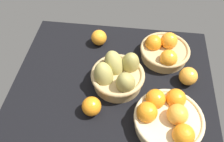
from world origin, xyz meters
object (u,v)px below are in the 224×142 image
basket_center_pears (118,74)px  loose_orange_side_gap (188,76)px  loose_orange_back_gap (99,38)px  basket_near_right (168,118)px  loose_orange_front_gap (92,106)px  basket_far_right (164,51)px

basket_center_pears → loose_orange_side_gap: (28.68, 3.91, -1.61)cm
basket_center_pears → loose_orange_side_gap: basket_center_pears is taller
basket_center_pears → loose_orange_back_gap: 25.24cm
basket_near_right → loose_orange_front_gap: basket_near_right is taller
basket_center_pears → loose_orange_front_gap: size_ratio=3.06×
basket_center_pears → loose_orange_back_gap: (-11.52, 22.39, -1.73)cm
basket_near_right → loose_orange_back_gap: (-31.26, 39.26, -0.98)cm
loose_orange_side_gap → loose_orange_front_gap: bearing=-152.9°
basket_near_right → loose_orange_front_gap: size_ratio=3.38×
basket_far_right → loose_orange_front_gap: size_ratio=2.99×
basket_center_pears → loose_orange_side_gap: bearing=7.8°
loose_orange_front_gap → loose_orange_back_gap: same height
basket_far_right → loose_orange_back_gap: 30.98cm
loose_orange_back_gap → loose_orange_side_gap: (40.19, -18.48, 0.12)cm
basket_center_pears → basket_far_right: 25.60cm
basket_far_right → basket_near_right: bearing=-88.7°
basket_near_right → loose_orange_back_gap: bearing=128.5°
basket_center_pears → basket_near_right: (19.74, -16.87, -0.75)cm
loose_orange_back_gap → loose_orange_side_gap: size_ratio=0.97×
basket_center_pears → loose_orange_back_gap: basket_center_pears is taller
basket_center_pears → basket_near_right: 25.98cm
loose_orange_side_gap → loose_orange_back_gap: bearing=155.3°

